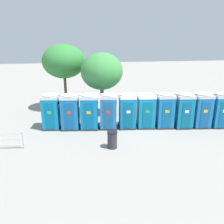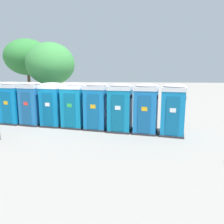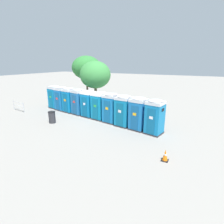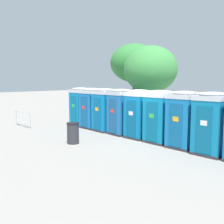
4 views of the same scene
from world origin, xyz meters
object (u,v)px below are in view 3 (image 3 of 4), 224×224
Objects in this scene: portapotty_1 at (62,98)px; event_barrier at (18,106)px; portapotty_5 at (99,105)px; portapotty_3 at (79,102)px; portapotty_0 at (55,97)px; portapotty_8 at (138,113)px; street_tree_0 at (95,75)px; trash_can at (52,117)px; traffic_cone at (165,155)px; portapotty_2 at (70,100)px; portapotty_9 at (155,117)px; portapotty_6 at (111,108)px; street_tree_1 at (86,68)px; portapotty_4 at (89,103)px; portapotty_7 at (124,111)px.

event_barrier is at bearing -145.94° from portapotty_1.
portapotty_3 is at bearing 171.44° from portapotty_5.
portapotty_0 is 1.00× the size of portapotty_8.
street_tree_0 is 5.17× the size of trash_can.
event_barrier is at bearing -130.55° from portapotty_0.
portapotty_2 is at bearing 155.25° from traffic_cone.
portapotty_5 is (5.31, -0.82, 0.00)m from portapotty_1.
portapotty_1 is 1.00× the size of portapotty_9.
portapotty_1 and portapotty_2 have the same top height.
traffic_cone is at bearing -9.53° from event_barrier.
portapotty_8 reaches higher than event_barrier.
portapotty_5 is 8.14m from traffic_cone.
event_barrier is at bearing -171.92° from portapotty_6.
portapotty_0 is at bearing -150.38° from street_tree_0.
street_tree_1 is (-0.25, 5.10, 3.05)m from portapotty_1.
portapotty_3 is at bearing 83.06° from trash_can.
portapotty_4 and portapotty_5 have the same top height.
street_tree_1 is (-2.91, 5.51, 3.05)m from portapotty_3.
traffic_cone is (8.12, -4.59, -0.97)m from portapotty_4.
portapotty_5 is 5.38m from portapotty_9.
portapotty_9 is (2.65, -0.45, 0.00)m from portapotty_7.
event_barrier is at bearing -174.26° from portapotty_7.
portapotty_8 is (1.33, -0.20, 0.00)m from portapotty_7.
portapotty_3 is 1.00× the size of portapotty_9.
portapotty_7 is (6.62, -1.13, 0.00)m from portapotty_2.
street_tree_1 is at bearing 126.58° from portapotty_4.
street_tree_0 is at bearing -40.16° from street_tree_1.
street_tree_1 is 9.10× the size of traffic_cone.
portapotty_5 is (2.66, -0.40, -0.00)m from portapotty_3.
portapotty_8 is at bearing -10.70° from portapotty_5.
traffic_cone is (1.51, -3.39, -0.97)m from portapotty_9.
event_barrier is (-6.02, 1.08, 0.06)m from trash_can.
traffic_cone is at bearing -29.46° from portapotty_4.
portapotty_2 is at bearing -11.87° from portapotty_0.
portapotty_4 is 0.49× the size of street_tree_0.
traffic_cone is at bearing -9.13° from trash_can.
street_tree_1 is at bearing 117.83° from portapotty_3.
portapotty_7 is (5.29, -0.95, -0.00)m from portapotty_3.
portapotty_6 is at bearing 169.28° from portapotty_9.
portapotty_1 is at bearing 170.27° from portapotty_7.
portapotty_0 is 1.24× the size of event_barrier.
portapotty_3 is 1.00× the size of portapotty_6.
portapotty_5 and portapotty_8 have the same top height.
portapotty_9 is 3.97× the size of traffic_cone.
portapotty_1 reaches higher than traffic_cone.
portapotty_0 is at bearing 49.45° from event_barrier.
portapotty_4 is at bearing 150.54° from traffic_cone.
portapotty_3 is 1.00× the size of portapotty_4.
portapotty_1 is 2.53× the size of trash_can.
portapotty_2 is at bearing 170.30° from portapotty_7.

